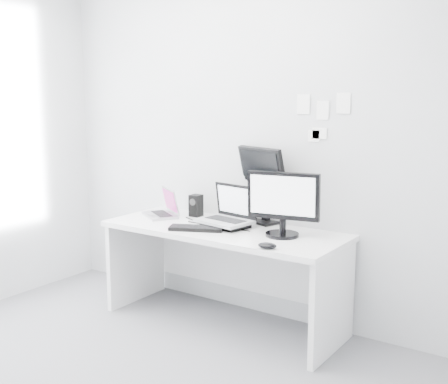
{
  "coord_description": "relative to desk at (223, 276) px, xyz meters",
  "views": [
    {
      "loc": [
        2.28,
        -2.06,
        1.7
      ],
      "look_at": [
        0.02,
        1.23,
        1.0
      ],
      "focal_mm": 45.46,
      "sensor_mm": 36.0,
      "label": 1
    }
  ],
  "objects": [
    {
      "name": "samsung_monitor",
      "position": [
        0.47,
        0.03,
        0.59
      ],
      "size": [
        0.54,
        0.33,
        0.46
      ],
      "primitive_type": "cube",
      "rotation": [
        0.0,
        0.0,
        0.2
      ],
      "color": "black",
      "rests_on": "desk"
    },
    {
      "name": "speaker",
      "position": [
        -0.4,
        0.2,
        0.45
      ],
      "size": [
        0.11,
        0.11,
        0.17
      ],
      "primitive_type": "cube",
      "rotation": [
        0.0,
        0.0,
        -0.34
      ],
      "color": "black",
      "rests_on": "desk"
    },
    {
      "name": "keyboard",
      "position": [
        -0.12,
        -0.16,
        0.38
      ],
      "size": [
        0.41,
        0.29,
        0.03
      ],
      "primitive_type": "cube",
      "rotation": [
        0.0,
        0.0,
        0.44
      ],
      "color": "black",
      "rests_on": "desk"
    },
    {
      "name": "dell_laptop",
      "position": [
        -0.01,
        0.03,
        0.52
      ],
      "size": [
        0.42,
        0.35,
        0.32
      ],
      "primitive_type": "cube",
      "rotation": [
        0.0,
        0.0,
        -0.16
      ],
      "color": "#A0A3A7",
      "rests_on": "desk"
    },
    {
      "name": "rear_monitor",
      "position": [
        0.16,
        0.3,
        0.66
      ],
      "size": [
        0.46,
        0.28,
        0.59
      ],
      "primitive_type": "cube",
      "rotation": [
        0.0,
        0.0,
        -0.29
      ],
      "color": "black",
      "rests_on": "desk"
    },
    {
      "name": "macbook",
      "position": [
        -0.64,
        0.04,
        0.48
      ],
      "size": [
        0.39,
        0.36,
        0.23
      ],
      "primitive_type": "cube",
      "rotation": [
        0.0,
        0.0,
        -0.56
      ],
      "color": "#A6A6AB",
      "rests_on": "desk"
    },
    {
      "name": "wall_note_4",
      "position": [
        0.54,
        0.34,
        1.03
      ],
      "size": [
        0.09,
        0.0,
        0.08
      ],
      "primitive_type": "cube",
      "color": "white",
      "rests_on": "back_wall"
    },
    {
      "name": "wall_note_3",
      "position": [
        0.58,
        0.34,
        1.05
      ],
      "size": [
        0.11,
        0.0,
        0.08
      ],
      "primitive_type": "cube",
      "color": "white",
      "rests_on": "back_wall"
    },
    {
      "name": "mouse",
      "position": [
        0.55,
        -0.3,
        0.38
      ],
      "size": [
        0.14,
        0.1,
        0.04
      ],
      "primitive_type": "ellipsoid",
      "rotation": [
        0.0,
        0.0,
        0.22
      ],
      "color": "black",
      "rests_on": "desk"
    },
    {
      "name": "wall_note_1",
      "position": [
        0.6,
        0.34,
        1.22
      ],
      "size": [
        0.09,
        0.0,
        0.13
      ],
      "primitive_type": "cube",
      "color": "white",
      "rests_on": "back_wall"
    },
    {
      "name": "back_wall",
      "position": [
        0.0,
        0.35,
        0.99
      ],
      "size": [
        3.6,
        0.0,
        3.6
      ],
      "primitive_type": "plane",
      "rotation": [
        1.57,
        0.0,
        0.0
      ],
      "color": "silver",
      "rests_on": "ground"
    },
    {
      "name": "wall_note_2",
      "position": [
        0.75,
        0.34,
        1.26
      ],
      "size": [
        0.1,
        0.0,
        0.14
      ],
      "primitive_type": "cube",
      "color": "white",
      "rests_on": "back_wall"
    },
    {
      "name": "wall_note_0",
      "position": [
        0.45,
        0.34,
        1.26
      ],
      "size": [
        0.1,
        0.0,
        0.14
      ],
      "primitive_type": "cube",
      "color": "white",
      "rests_on": "back_wall"
    },
    {
      "name": "desk",
      "position": [
        0.0,
        0.0,
        0.0
      ],
      "size": [
        1.8,
        0.7,
        0.73
      ],
      "primitive_type": "cube",
      "color": "white",
      "rests_on": "ground"
    }
  ]
}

